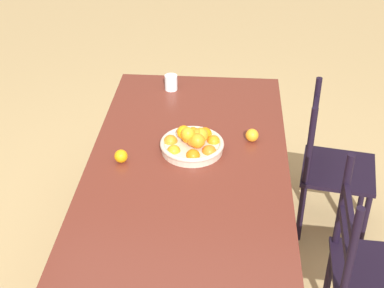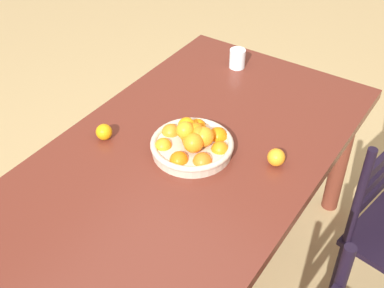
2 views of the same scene
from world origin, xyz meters
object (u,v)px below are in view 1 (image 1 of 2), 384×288
(chair_by_cabinet, at_px, (370,273))
(drinking_glass, at_px, (171,82))
(fruit_bowl, at_px, (193,143))
(orange_loose_1, at_px, (121,156))
(chair_near_window, at_px, (331,167))
(dining_table, at_px, (188,177))
(orange_loose_0, at_px, (252,135))

(chair_by_cabinet, height_order, drinking_glass, chair_by_cabinet)
(fruit_bowl, distance_m, drinking_glass, 0.70)
(fruit_bowl, relative_size, orange_loose_1, 4.95)
(chair_near_window, bearing_deg, dining_table, 129.19)
(chair_near_window, relative_size, orange_loose_1, 13.72)
(fruit_bowl, bearing_deg, drinking_glass, -164.83)
(orange_loose_0, height_order, drinking_glass, drinking_glass)
(chair_by_cabinet, bearing_deg, fruit_bowl, 62.52)
(dining_table, relative_size, fruit_bowl, 5.90)
(orange_loose_0, bearing_deg, chair_by_cabinet, 40.64)
(chair_near_window, relative_size, fruit_bowl, 2.77)
(dining_table, distance_m, drinking_glass, 0.81)
(chair_by_cabinet, bearing_deg, dining_table, 68.60)
(orange_loose_1, relative_size, drinking_glass, 0.70)
(drinking_glass, bearing_deg, orange_loose_1, -11.79)
(fruit_bowl, bearing_deg, orange_loose_1, -70.00)
(drinking_glass, bearing_deg, orange_loose_0, 41.31)
(chair_by_cabinet, distance_m, drinking_glass, 1.61)
(fruit_bowl, height_order, orange_loose_0, fruit_bowl)
(chair_by_cabinet, bearing_deg, chair_near_window, 7.93)
(dining_table, xyz_separation_m, chair_near_window, (-0.45, 0.81, -0.21))
(dining_table, height_order, chair_near_window, chair_near_window)
(orange_loose_1, bearing_deg, drinking_glass, 168.21)
(chair_near_window, relative_size, orange_loose_0, 13.27)
(chair_near_window, height_order, fruit_bowl, chair_near_window)
(chair_by_cabinet, relative_size, orange_loose_0, 14.09)
(chair_by_cabinet, height_order, orange_loose_1, chair_by_cabinet)
(dining_table, bearing_deg, orange_loose_1, -86.93)
(fruit_bowl, height_order, drinking_glass, fruit_bowl)
(fruit_bowl, distance_m, orange_loose_0, 0.33)
(orange_loose_1, xyz_separation_m, drinking_glass, (-0.80, 0.17, 0.01))
(dining_table, distance_m, chair_near_window, 0.95)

